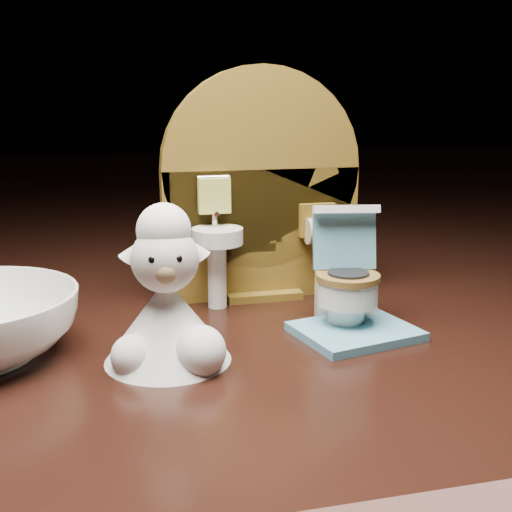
% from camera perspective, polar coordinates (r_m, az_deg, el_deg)
% --- Properties ---
extents(backdrop_panel, '(0.13, 0.05, 0.15)m').
position_cam_1_polar(backdrop_panel, '(0.42, 0.35, 5.10)').
color(backdrop_panel, brown).
rests_on(backdrop_panel, ground).
extents(toy_toilet, '(0.04, 0.05, 0.07)m').
position_cam_1_polar(toy_toilet, '(0.38, 7.89, -2.33)').
color(toy_toilet, white).
rests_on(toy_toilet, ground).
extents(bath_mat, '(0.07, 0.06, 0.00)m').
position_cam_1_polar(bath_mat, '(0.37, 8.80, -6.64)').
color(bath_mat, '#5897AE').
rests_on(bath_mat, ground).
extents(toilet_brush, '(0.02, 0.02, 0.05)m').
position_cam_1_polar(toilet_brush, '(0.39, 9.65, -3.51)').
color(toilet_brush, white).
rests_on(toilet_brush, ground).
extents(plush_lamb, '(0.06, 0.06, 0.08)m').
position_cam_1_polar(plush_lamb, '(0.32, -7.89, -4.58)').
color(plush_lamb, white).
rests_on(plush_lamb, ground).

